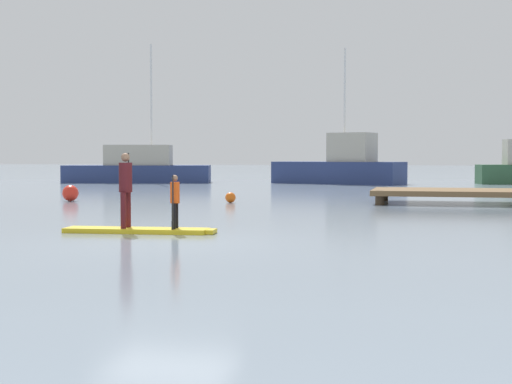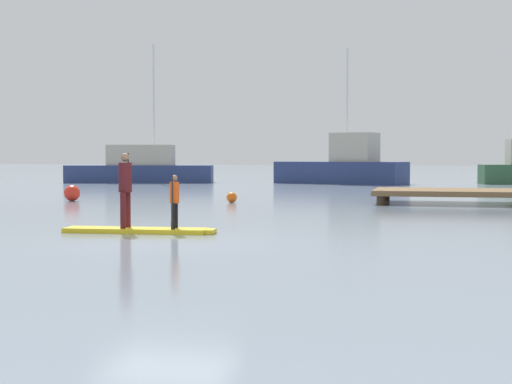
% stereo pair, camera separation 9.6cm
% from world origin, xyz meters
% --- Properties ---
extents(ground_plane, '(240.00, 240.00, 0.00)m').
position_xyz_m(ground_plane, '(0.00, 0.00, 0.00)').
color(ground_plane, gray).
extents(paddleboard_near, '(3.29, 0.89, 0.10)m').
position_xyz_m(paddleboard_near, '(-1.17, 1.50, 0.05)').
color(paddleboard_near, gold).
rests_on(paddleboard_near, ground).
extents(paddler_adult, '(0.30, 0.51, 1.60)m').
position_xyz_m(paddler_adult, '(-1.48, 1.49, 1.02)').
color(paddler_adult, '#4C1419').
rests_on(paddler_adult, paddleboard_near).
extents(paddler_child_solo, '(0.21, 0.40, 1.14)m').
position_xyz_m(paddler_child_solo, '(-0.40, 1.55, 0.74)').
color(paddler_child_solo, black).
rests_on(paddler_child_solo, paddleboard_near).
extents(fishing_boat_white_large, '(9.13, 4.37, 8.40)m').
position_xyz_m(fishing_boat_white_large, '(-12.65, 30.31, 0.89)').
color(fishing_boat_white_large, navy).
rests_on(fishing_boat_white_large, ground).
extents(motor_boat_small_navy, '(8.03, 4.62, 7.88)m').
position_xyz_m(motor_boat_small_navy, '(-0.33, 31.14, 1.02)').
color(motor_boat_small_navy, navy).
rests_on(motor_boat_small_navy, ground).
extents(floating_dock, '(8.54, 3.17, 0.48)m').
position_xyz_m(floating_dock, '(7.15, 13.33, 0.39)').
color(floating_dock, brown).
rests_on(floating_dock, ground).
extents(mooring_buoy_near, '(0.58, 0.58, 0.58)m').
position_xyz_m(mooring_buoy_near, '(-7.85, 11.69, 0.29)').
color(mooring_buoy_near, red).
rests_on(mooring_buoy_near, ground).
extents(mooring_buoy_mid, '(0.37, 0.37, 0.37)m').
position_xyz_m(mooring_buoy_mid, '(-1.97, 12.07, 0.18)').
color(mooring_buoy_mid, orange).
rests_on(mooring_buoy_mid, ground).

